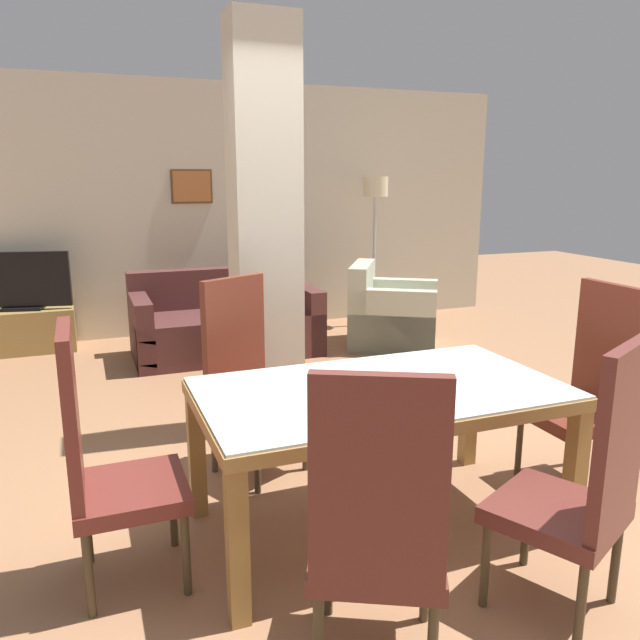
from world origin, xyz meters
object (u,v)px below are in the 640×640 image
dining_chair_near_left (378,525)px  coffee_table (251,360)px  armchair (390,318)px  tv_stand (26,331)px  dining_chair_near_right (584,482)px  dining_chair_head_left (104,458)px  dining_table (380,414)px  tv_screen (20,282)px  bottle (255,323)px  floor_lamp (375,202)px  dining_chair_far_left (247,374)px  sofa (225,325)px  dining_chair_head_right (589,385)px

dining_chair_near_left → coffee_table: 3.26m
armchair → tv_stand: (-3.48, 1.08, -0.08)m
dining_chair_near_right → dining_chair_head_left: 1.91m
dining_table → dining_chair_head_left: dining_chair_head_left is taller
dining_chair_near_left → dining_table: bearing=90.0°
tv_screen → coffee_table: bearing=148.7°
bottle → floor_lamp: (1.82, 1.43, 0.93)m
tv_screen → dining_chair_far_left: bearing=126.1°
bottle → sofa: bearing=94.4°
armchair → bottle: 1.67m
dining_chair_near_left → coffee_table: (0.41, 3.21, -0.38)m
tv_screen → dining_chair_near_left: bearing=118.3°
floor_lamp → bottle: bearing=-141.7°
dining_chair_near_left → dining_chair_far_left: (0.00, 1.73, 0.00)m
tv_stand → coffee_table: bearing=-43.6°
dining_chair_far_left → tv_screen: size_ratio=1.24×
dining_chair_far_left → dining_chair_head_left: size_ratio=1.00×
dining_table → bottle: bearing=88.9°
tv_screen → floor_lamp: 3.80m
dining_chair_head_right → dining_chair_near_right: size_ratio=1.00×
dining_chair_near_left → tv_stand: bearing=133.0°
dining_chair_far_left → tv_screen: dining_chair_far_left is taller
dining_chair_head_right → dining_table: bearing=90.0°
sofa → coffee_table: 1.00m
dining_table → dining_chair_head_right: (1.29, 0.00, -0.01)m
tv_screen → dining_table: bearing=126.7°
floor_lamp → dining_chair_near_left: bearing=-115.7°
dining_chair_near_right → dining_chair_far_left: bearing=89.9°
dining_chair_far_left → dining_table: bearing=90.0°
sofa → tv_screen: bearing=-22.3°
tv_screen → floor_lamp: floor_lamp is taller
dining_chair_near_right → floor_lamp: (1.43, 4.79, 0.84)m
dining_table → dining_chair_near_right: dining_chair_near_right is taller
dining_chair_head_left → tv_screen: bearing=-171.8°
dining_chair_head_left → bottle: dining_chair_head_left is taller
dining_chair_far_left → floor_lamp: (2.30, 3.04, 0.84)m
coffee_table → floor_lamp: bearing=39.7°
dining_chair_near_right → dining_chair_head_right: bearing=18.9°
armchair → dining_chair_far_left: bearing=-11.9°
dining_chair_near_right → tv_stand: size_ratio=1.25×
dining_chair_near_right → tv_screen: bearing=88.2°
dining_table → dining_chair_near_right: (0.43, -0.87, -0.01)m
coffee_table → dining_table: bearing=-89.4°
tv_stand → bottle: bearing=-40.3°
dining_table → dining_chair_far_left: bearing=116.4°
dining_table → bottle: 2.49m
dining_chair_head_right → coffee_table: size_ratio=1.75×
dining_chair_head_right → sofa: bearing=21.4°
dining_chair_head_left → bottle: size_ratio=4.90×
dining_chair_far_left → tv_stand: size_ratio=1.25×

